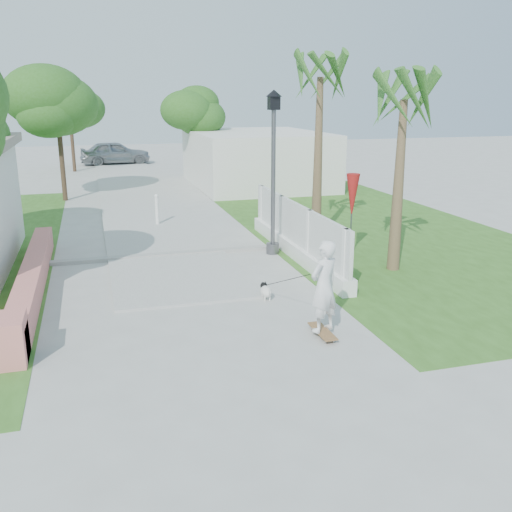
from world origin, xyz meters
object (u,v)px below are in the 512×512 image
object	(u,v)px
dog	(266,291)
skateboarder	(305,284)
patio_umbrella	(352,197)
street_lamp	(273,167)
bollard	(157,209)
parked_car	(115,153)

from	to	relation	value
dog	skateboarder	bearing A→B (deg)	-80.10
dog	patio_umbrella	bearing A→B (deg)	38.98
street_lamp	skateboarder	bearing A→B (deg)	-101.06
patio_umbrella	skateboarder	size ratio (longest dim) A/B	0.82
skateboarder	patio_umbrella	bearing A→B (deg)	-149.89
skateboarder	bollard	bearing A→B (deg)	-105.04
patio_umbrella	parked_car	size ratio (longest dim) A/B	0.52
patio_umbrella	dog	world-z (taller)	patio_umbrella
patio_umbrella	dog	xyz separation A→B (m)	(-3.18, -2.53, -1.49)
street_lamp	bollard	distance (m)	5.56
parked_car	bollard	bearing A→B (deg)	176.80
bollard	street_lamp	bearing A→B (deg)	-59.04
bollard	dog	xyz separation A→B (m)	(1.42, -8.03, -0.39)
street_lamp	bollard	bearing A→B (deg)	120.96
bollard	skateboarder	bearing A→B (deg)	-80.08
skateboarder	dog	size ratio (longest dim) A/B	5.33
skateboarder	parked_car	world-z (taller)	skateboarder
street_lamp	parked_car	xyz separation A→B (m)	(-3.20, 23.54, -1.68)
bollard	skateboarder	world-z (taller)	skateboarder
bollard	dog	size ratio (longest dim) A/B	2.08
bollard	patio_umbrella	distance (m)	7.25
parked_car	dog	bearing A→B (deg)	179.36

